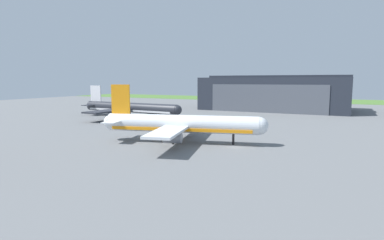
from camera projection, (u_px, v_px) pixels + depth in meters
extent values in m
plane|color=slate|center=(235.00, 147.00, 73.55)|extent=(440.00, 440.00, 0.00)
cube|color=#4C7732|center=(315.00, 101.00, 241.52)|extent=(440.00, 56.00, 0.08)
cube|color=#232833|center=(275.00, 94.00, 167.50)|extent=(72.23, 40.24, 16.72)
cube|color=#4C515B|center=(266.00, 99.00, 149.68)|extent=(54.90, 0.30, 13.38)
cube|color=#232833|center=(276.00, 76.00, 166.39)|extent=(72.23, 9.66, 1.20)
cylinder|color=#282B33|center=(130.00, 107.00, 131.66)|extent=(45.88, 6.14, 4.05)
sphere|color=#282B33|center=(177.00, 110.00, 120.67)|extent=(3.89, 3.89, 3.89)
sphere|color=#282B33|center=(90.00, 105.00, 142.65)|extent=(3.16, 3.16, 3.16)
cube|color=silver|center=(130.00, 110.00, 131.79)|extent=(42.22, 6.02, 0.71)
cube|color=silver|center=(96.00, 93.00, 140.21)|extent=(5.96, 0.67, 6.88)
cube|color=#282B33|center=(89.00, 105.00, 138.64)|extent=(4.37, 5.85, 0.28)
cube|color=#282B33|center=(100.00, 104.00, 143.91)|extent=(4.37, 5.85, 0.28)
cube|color=#282B33|center=(109.00, 111.00, 122.27)|extent=(8.25, 20.86, 0.56)
cube|color=#282B33|center=(145.00, 107.00, 142.04)|extent=(8.25, 20.86, 0.56)
cylinder|color=gray|center=(114.00, 114.00, 123.49)|extent=(3.95, 2.40, 2.23)
cylinder|color=gray|center=(144.00, 110.00, 140.41)|extent=(3.95, 2.40, 2.23)
cylinder|color=black|center=(161.00, 117.00, 124.57)|extent=(0.56, 0.56, 2.10)
cylinder|color=black|center=(123.00, 115.00, 131.07)|extent=(0.56, 0.56, 2.10)
cylinder|color=black|center=(130.00, 114.00, 134.76)|extent=(0.56, 0.56, 2.10)
cylinder|color=silver|center=(181.00, 124.00, 77.77)|extent=(37.48, 13.53, 4.33)
sphere|color=silver|center=(259.00, 126.00, 73.91)|extent=(4.15, 4.15, 4.15)
sphere|color=silver|center=(110.00, 122.00, 81.63)|extent=(3.37, 3.37, 3.37)
cube|color=orange|center=(181.00, 128.00, 77.92)|extent=(34.57, 12.83, 0.76)
cube|color=orange|center=(121.00, 99.00, 80.28)|extent=(4.83, 1.60, 7.35)
cube|color=silver|center=(113.00, 122.00, 77.97)|extent=(4.78, 6.71, 0.28)
cube|color=silver|center=(124.00, 119.00, 84.24)|extent=(4.78, 6.71, 0.28)
cube|color=silver|center=(167.00, 132.00, 68.74)|extent=(9.97, 17.65, 0.56)
cube|color=silver|center=(187.00, 121.00, 87.24)|extent=(9.97, 17.65, 0.56)
cylinder|color=gray|center=(173.00, 138.00, 70.06)|extent=(4.57, 3.33, 2.38)
cylinder|color=gray|center=(189.00, 127.00, 85.97)|extent=(4.57, 3.33, 2.38)
cylinder|color=black|center=(233.00, 139.00, 75.58)|extent=(0.56, 0.56, 2.57)
cylinder|color=black|center=(173.00, 139.00, 76.30)|extent=(0.56, 0.56, 2.57)
cylinder|color=black|center=(178.00, 136.00, 80.71)|extent=(0.56, 0.56, 2.57)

